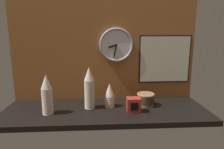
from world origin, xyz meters
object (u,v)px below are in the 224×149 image
(napkin_dispenser, at_px, (134,105))
(menu_board, at_px, (165,59))
(cup_stack_center_right, at_px, (110,95))
(cup_stack_left, at_px, (47,94))
(bowl_stack_right, at_px, (146,99))
(cup_stack_center, at_px, (89,88))
(wall_clock, at_px, (116,45))

(napkin_dispenser, bearing_deg, menu_board, 43.80)
(cup_stack_center_right, height_order, cup_stack_left, cup_stack_left)
(cup_stack_left, height_order, bowl_stack_right, cup_stack_left)
(cup_stack_center_right, xyz_separation_m, cup_stack_center, (-0.16, -0.02, 0.07))
(wall_clock, bearing_deg, menu_board, 1.17)
(cup_stack_left, distance_m, cup_stack_center, 0.32)
(cup_stack_left, xyz_separation_m, menu_board, (0.97, 0.31, 0.21))
(bowl_stack_right, bearing_deg, menu_board, 42.60)
(bowl_stack_right, relative_size, napkin_dispenser, 1.33)
(menu_board, bearing_deg, cup_stack_center, -162.19)
(bowl_stack_right, relative_size, wall_clock, 0.50)
(bowl_stack_right, distance_m, menu_board, 0.41)
(bowl_stack_right, bearing_deg, cup_stack_left, -170.92)
(menu_board, height_order, napkin_dispenser, menu_board)
(cup_stack_center_right, relative_size, menu_board, 0.42)
(wall_clock, bearing_deg, napkin_dispenser, -70.51)
(cup_stack_center_right, xyz_separation_m, menu_board, (0.50, 0.19, 0.26))
(cup_stack_left, bearing_deg, cup_stack_center_right, 14.21)
(wall_clock, relative_size, napkin_dispenser, 2.68)
(cup_stack_left, distance_m, napkin_dispenser, 0.65)
(cup_stack_center_right, bearing_deg, bowl_stack_right, 0.81)
(cup_stack_center_right, height_order, cup_stack_center, cup_stack_center)
(cup_stack_center_right, relative_size, wall_clock, 0.66)
(menu_board, bearing_deg, cup_stack_center_right, -159.07)
(cup_stack_left, bearing_deg, cup_stack_center, 17.65)
(bowl_stack_right, bearing_deg, cup_stack_center, -176.86)
(cup_stack_center_right, bearing_deg, cup_stack_left, -165.79)
(wall_clock, xyz_separation_m, napkin_dispenser, (0.11, -0.31, -0.43))
(cup_stack_left, distance_m, wall_clock, 0.70)
(wall_clock, xyz_separation_m, menu_board, (0.44, 0.01, -0.13))
(cup_stack_center_right, distance_m, wall_clock, 0.44)
(cup_stack_left, distance_m, menu_board, 1.04)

